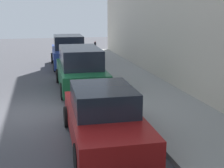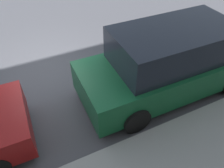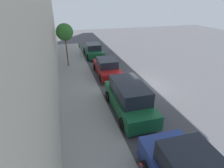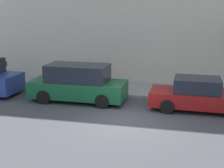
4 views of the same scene
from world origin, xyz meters
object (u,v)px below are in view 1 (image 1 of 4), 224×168
(parking_meter_far, at_px, (95,51))
(parked_suv_fourth, at_px, (69,52))
(parked_sedan_second, at_px, (104,117))
(parked_minivan_third, at_px, (80,69))

(parking_meter_far, bearing_deg, parked_suv_fourth, 151.71)
(parked_sedan_second, bearing_deg, parked_minivan_third, 88.40)
(parking_meter_far, bearing_deg, parked_sedan_second, -99.07)
(parked_suv_fourth, bearing_deg, parked_minivan_third, -90.33)
(parked_suv_fourth, bearing_deg, parking_meter_far, -28.29)
(parked_sedan_second, xyz_separation_m, parked_suv_fourth, (0.20, 11.87, 0.21))
(parked_sedan_second, relative_size, parked_minivan_third, 0.92)
(parked_minivan_third, height_order, parking_meter_far, parked_minivan_third)
(parked_suv_fourth, bearing_deg, parked_sedan_second, -90.97)
(parked_minivan_third, xyz_separation_m, parked_suv_fourth, (0.03, 5.90, 0.01))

